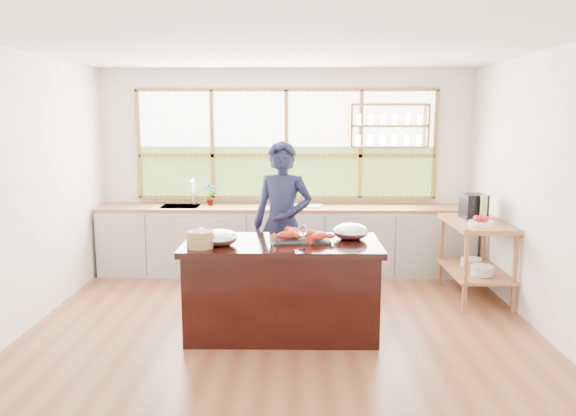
{
  "coord_description": "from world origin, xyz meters",
  "views": [
    {
      "loc": [
        0.14,
        -5.37,
        2.07
      ],
      "look_at": [
        0.05,
        0.15,
        1.17
      ],
      "focal_mm": 35.0,
      "sensor_mm": 36.0,
      "label": 1
    }
  ],
  "objects_px": {
    "cook": "(282,225)",
    "wicker_basket": "(200,240)",
    "island": "(282,287)",
    "espresso_machine": "(474,206)"
  },
  "relations": [
    {
      "from": "cook",
      "to": "wicker_basket",
      "type": "bearing_deg",
      "value": -108.65
    },
    {
      "from": "island",
      "to": "espresso_machine",
      "type": "height_order",
      "value": "espresso_machine"
    },
    {
      "from": "espresso_machine",
      "to": "island",
      "type": "bearing_deg",
      "value": -156.18
    },
    {
      "from": "cook",
      "to": "wicker_basket",
      "type": "height_order",
      "value": "cook"
    },
    {
      "from": "cook",
      "to": "espresso_machine",
      "type": "height_order",
      "value": "cook"
    },
    {
      "from": "island",
      "to": "espresso_machine",
      "type": "xyz_separation_m",
      "value": [
        2.19,
        1.27,
        0.59
      ]
    },
    {
      "from": "island",
      "to": "cook",
      "type": "xyz_separation_m",
      "value": [
        -0.01,
        0.83,
        0.45
      ]
    },
    {
      "from": "wicker_basket",
      "to": "island",
      "type": "bearing_deg",
      "value": 18.72
    },
    {
      "from": "island",
      "to": "wicker_basket",
      "type": "xyz_separation_m",
      "value": [
        -0.73,
        -0.25,
        0.52
      ]
    },
    {
      "from": "cook",
      "to": "wicker_basket",
      "type": "relative_size",
      "value": 7.58
    }
  ]
}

